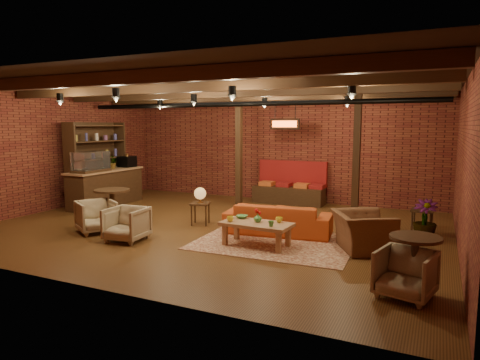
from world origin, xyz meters
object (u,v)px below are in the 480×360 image
at_px(armchair_b, 127,222).
at_px(round_table_left, 112,201).
at_px(armchair_right, 363,225).
at_px(side_table_book, 422,211).
at_px(armchair_far, 406,271).
at_px(coffee_table, 256,225).
at_px(side_table_lamp, 200,196).
at_px(plant_tall, 427,179).
at_px(armchair_a, 96,215).
at_px(round_table_right, 415,255).
at_px(sofa, 278,219).

bearing_deg(armchair_b, round_table_left, 137.45).
xyz_separation_m(armchair_right, side_table_book, (0.95, 1.95, -0.01)).
bearing_deg(side_table_book, armchair_far, -90.90).
xyz_separation_m(coffee_table, armchair_right, (1.91, 0.57, 0.07)).
distance_m(side_table_lamp, plant_tall, 4.91).
height_order(armchair_a, armchair_right, armchair_right).
distance_m(armchair_right, side_table_book, 2.17).
height_order(round_table_right, plant_tall, plant_tall).
xyz_separation_m(side_table_book, round_table_right, (0.03, -3.74, 0.07)).
relative_size(round_table_left, plant_tall, 0.34).
distance_m(side_table_book, round_table_right, 3.74).
distance_m(side_table_lamp, round_table_right, 5.31).
relative_size(armchair_right, armchair_far, 1.51).
xyz_separation_m(armchair_right, plant_tall, (1.02, 1.32, 0.76)).
bearing_deg(side_table_book, armchair_a, -154.92).
height_order(coffee_table, armchair_a, armchair_a).
xyz_separation_m(armchair_b, round_table_right, (5.40, -0.47, 0.16)).
height_order(sofa, round_table_right, round_table_right).
relative_size(coffee_table, armchair_right, 1.26).
bearing_deg(armchair_right, armchair_a, 72.89).
distance_m(sofa, side_table_book, 3.16).
bearing_deg(round_table_right, coffee_table, 157.14).
xyz_separation_m(armchair_a, plant_tall, (6.50, 2.37, 0.85)).
bearing_deg(sofa, plant_tall, -170.96).
bearing_deg(plant_tall, round_table_right, -90.68).
xyz_separation_m(armchair_b, armchair_right, (4.42, 1.33, 0.10)).
xyz_separation_m(armchair_a, armchair_b, (1.06, -0.27, -0.01)).
relative_size(side_table_book, plant_tall, 0.21).
relative_size(side_table_book, round_table_right, 0.65).
bearing_deg(sofa, coffee_table, 79.35).
bearing_deg(plant_tall, coffee_table, -147.18).
relative_size(sofa, plant_tall, 0.91).
bearing_deg(side_table_book, sofa, -152.36).
bearing_deg(side_table_lamp, coffee_table, -30.35).
relative_size(round_table_left, round_table_right, 1.04).
height_order(armchair_a, armchair_b, armchair_a).
bearing_deg(coffee_table, armchair_right, 16.68).
xyz_separation_m(side_table_lamp, armchair_a, (-1.68, -1.59, -0.28)).
relative_size(armchair_right, side_table_book, 2.08).
height_order(armchair_a, plant_tall, plant_tall).
bearing_deg(round_table_left, armchair_a, -78.49).
bearing_deg(armchair_b, side_table_book, 27.02).
height_order(side_table_lamp, round_table_right, side_table_lamp).
xyz_separation_m(sofa, armchair_b, (-2.58, -1.81, 0.05)).
distance_m(round_table_left, armchair_a, 0.71).
xyz_separation_m(round_table_left, round_table_right, (6.59, -1.40, -0.03)).
bearing_deg(plant_tall, side_table_book, 96.34).
bearing_deg(side_table_book, side_table_lamp, -163.34).
height_order(sofa, coffee_table, coffee_table).
xyz_separation_m(coffee_table, side_table_lamp, (-1.88, 1.10, 0.26)).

